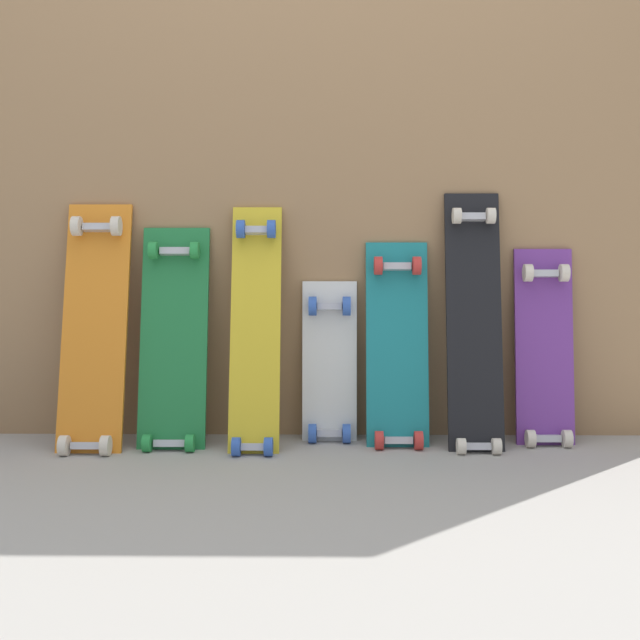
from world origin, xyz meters
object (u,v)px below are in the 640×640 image
(skateboard_green, at_px, (173,346))
(skateboard_black, at_px, (474,330))
(skateboard_yellow, at_px, (255,337))
(skateboard_orange, at_px, (94,335))
(skateboard_white, at_px, (330,369))
(skateboard_purple, at_px, (545,355))
(skateboard_teal, at_px, (397,353))

(skateboard_green, relative_size, skateboard_black, 0.87)
(skateboard_yellow, bearing_deg, skateboard_green, 174.72)
(skateboard_orange, xyz_separation_m, skateboard_white, (0.81, 0.09, -0.13))
(skateboard_yellow, height_order, skateboard_purple, skateboard_yellow)
(skateboard_yellow, relative_size, skateboard_black, 0.95)
(skateboard_orange, relative_size, skateboard_teal, 1.17)
(skateboard_black, relative_size, skateboard_purple, 1.27)
(skateboard_orange, height_order, skateboard_purple, skateboard_orange)
(skateboard_teal, distance_m, skateboard_purple, 0.52)
(skateboard_orange, relative_size, skateboard_green, 1.10)
(skateboard_orange, bearing_deg, skateboard_green, 5.67)
(skateboard_purple, bearing_deg, skateboard_white, 178.09)
(skateboard_orange, bearing_deg, skateboard_purple, 2.32)
(skateboard_purple, bearing_deg, skateboard_teal, -178.01)
(skateboard_green, height_order, skateboard_white, skateboard_green)
(skateboard_orange, distance_m, skateboard_black, 1.31)
(skateboard_yellow, relative_size, skateboard_white, 1.43)
(skateboard_green, relative_size, skateboard_purple, 1.10)
(skateboard_black, xyz_separation_m, skateboard_purple, (0.26, 0.05, -0.10))
(skateboard_white, bearing_deg, skateboard_black, -8.07)
(skateboard_white, xyz_separation_m, skateboard_purple, (0.76, -0.03, 0.06))
(skateboard_yellow, relative_size, skateboard_purple, 1.20)
(skateboard_yellow, height_order, skateboard_black, skateboard_black)
(skateboard_orange, xyz_separation_m, skateboard_black, (1.31, 0.02, 0.02))
(skateboard_yellow, distance_m, skateboard_purple, 1.02)
(skateboard_green, height_order, skateboard_black, skateboard_black)
(skateboard_yellow, bearing_deg, skateboard_black, 1.36)
(skateboard_teal, height_order, skateboard_purple, skateboard_teal)
(skateboard_teal, bearing_deg, skateboard_white, 169.67)
(skateboard_yellow, bearing_deg, skateboard_purple, 3.59)
(skateboard_orange, height_order, skateboard_teal, skateboard_orange)
(skateboard_green, xyz_separation_m, skateboard_yellow, (0.29, -0.03, 0.04))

